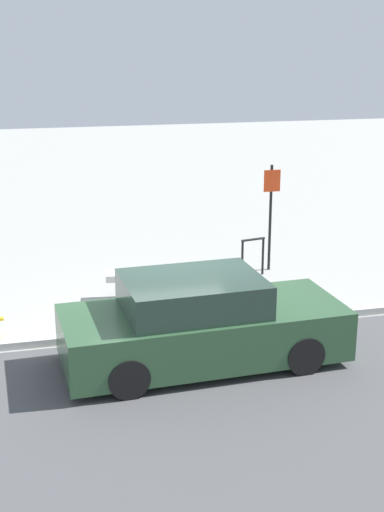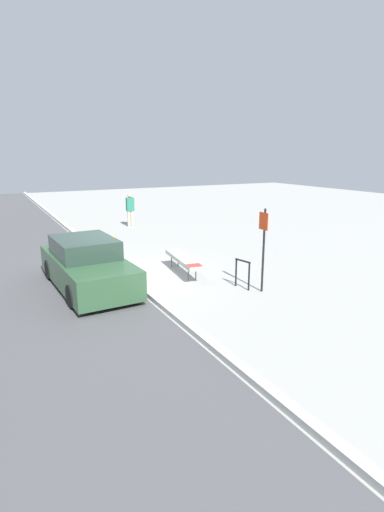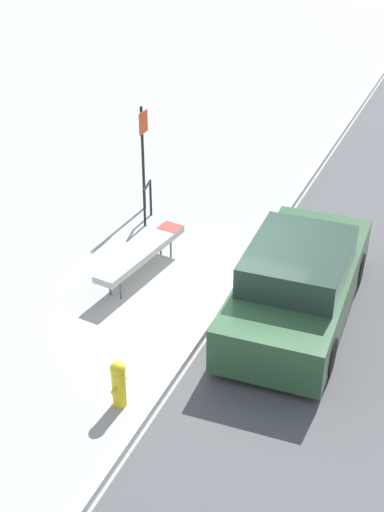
# 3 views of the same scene
# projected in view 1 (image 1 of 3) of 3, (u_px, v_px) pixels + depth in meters

# --- Properties ---
(ground_plane) EXTENTS (60.00, 60.00, 0.00)m
(ground_plane) POSITION_uv_depth(u_px,v_px,m) (167.00, 333.00, 12.19)
(ground_plane) COLOR #9E9E99
(curb) EXTENTS (60.00, 0.20, 0.13)m
(curb) POSITION_uv_depth(u_px,v_px,m) (167.00, 330.00, 12.18)
(curb) COLOR #B7B7B2
(curb) RESTS_ON ground_plane
(bench) EXTENTS (2.41, 0.72, 0.55)m
(bench) POSITION_uv_depth(u_px,v_px,m) (168.00, 274.00, 13.73)
(bench) COLOR #515156
(bench) RESTS_ON ground_plane
(bike_rack) EXTENTS (0.55, 0.16, 0.83)m
(bike_rack) POSITION_uv_depth(u_px,v_px,m) (253.00, 253.00, 14.99)
(bike_rack) COLOR black
(bike_rack) RESTS_ON ground_plane
(sign_post) EXTENTS (0.36, 0.08, 2.30)m
(sign_post) POSITION_uv_depth(u_px,v_px,m) (271.00, 208.00, 15.13)
(sign_post) COLOR black
(sign_post) RESTS_ON ground_plane
(parked_car_near) EXTENTS (4.39, 1.91, 1.41)m
(parked_car_near) POSITION_uv_depth(u_px,v_px,m) (201.00, 324.00, 10.90)
(parked_car_near) COLOR black
(parked_car_near) RESTS_ON ground_plane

